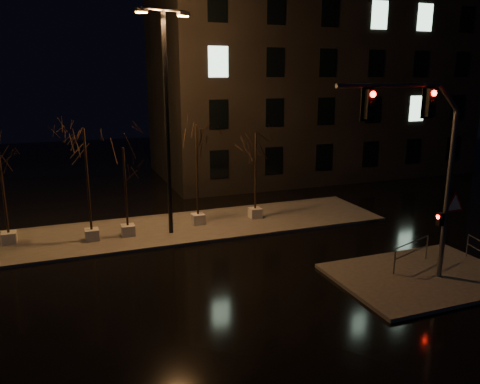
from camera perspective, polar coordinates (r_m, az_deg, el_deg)
name	(u,v)px	position (r m, az deg, el deg)	size (l,w,h in m)	color
ground	(218,272)	(19.77, -2.65, -9.69)	(90.00, 90.00, 0.00)	black
median	(183,228)	(25.15, -6.91, -4.33)	(22.00, 5.00, 0.15)	#4A4742
sidewalk_corner	(422,276)	(20.51, 21.32, -9.57)	(7.00, 5.00, 0.15)	#4A4742
building	(310,81)	(40.30, 8.58, 13.21)	(25.00, 12.00, 15.00)	black
tree_0	(1,172)	(24.20, -27.13, 2.23)	(1.80, 1.80, 4.61)	beige
tree_1	(85,154)	(23.02, -18.32, 4.39)	(1.80, 1.80, 5.57)	beige
tree_2	(124,168)	(23.33, -13.93, 2.89)	(1.80, 1.80, 4.56)	beige
tree_3	(196,147)	(24.54, -5.33, 5.45)	(1.80, 1.80, 5.49)	beige
tree_4	(256,152)	(25.63, 1.92, 4.87)	(1.80, 1.80, 4.91)	beige
traffic_signal_mast	(427,156)	(18.41, 21.84, 4.14)	(6.18, 0.36, 7.54)	#5C5E64
streetlight_main	(167,110)	(23.01, -8.94, 9.90)	(2.65, 1.06, 10.77)	black
guard_rail_a	(412,250)	(20.92, 20.21, -6.66)	(2.41, 0.87, 1.10)	#5C5E64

